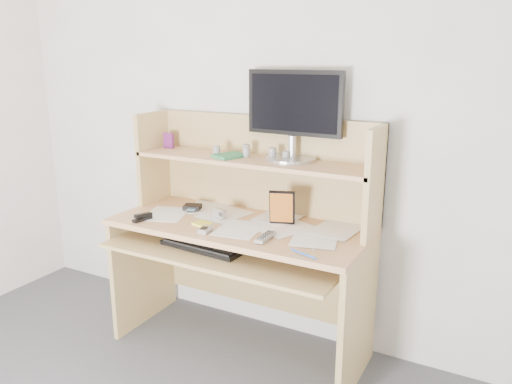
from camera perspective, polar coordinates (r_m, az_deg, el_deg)
The scene contains 19 objects.
back_wall at distance 2.85m, azimuth 1.17°, elevation 7.77°, with size 3.60×0.04×2.50m, color silver.
desk at distance 2.78m, azimuth -1.16°, elevation -4.24°, with size 1.40×0.70×1.30m.
paper_clutter at distance 2.69m, azimuth -2.01°, elevation -3.57°, with size 1.32×0.54×0.01m, color white.
keyboard at distance 2.64m, azimuth -6.05°, elevation -6.07°, with size 0.47×0.20×0.03m.
tv_remote at distance 2.46m, azimuth 1.09°, elevation -5.15°, with size 0.04×0.16×0.02m, color gray.
flip_phone at distance 2.57m, azimuth -5.81°, elevation -4.22°, with size 0.05×0.09×0.02m, color #ACACAF.
stapler at distance 2.80m, azimuth -12.87°, elevation -2.76°, with size 0.03×0.12×0.04m, color black.
wallet at distance 2.95m, azimuth -7.28°, elevation -1.70°, with size 0.10×0.08×0.02m, color black.
sticky_note_pad at distance 2.69m, azimuth -6.23°, elevation -3.60°, with size 0.08×0.08×0.01m, color yellow.
digital_camera at distance 2.78m, azimuth -4.22°, elevation -2.39°, with size 0.08×0.03×0.05m, color #AEAEB1.
game_case at distance 2.63m, azimuth 3.00°, elevation -1.78°, with size 0.13×0.01×0.19m, color black.
blue_pen at distance 2.27m, azimuth 5.47°, elevation -7.06°, with size 0.01×0.01×0.15m, color blue.
card_box at distance 3.09m, azimuth -9.96°, elevation 5.82°, with size 0.07×0.02×0.09m, color #A92616.
shelf_book at distance 2.77m, azimuth -3.02°, elevation 4.17°, with size 0.12×0.17×0.02m, color #398E46.
chip_stack_a at distance 2.82m, azimuth -4.53°, elevation 4.70°, with size 0.04×0.04×0.06m, color black.
chip_stack_b at distance 2.70m, azimuth 1.91°, elevation 4.40°, with size 0.04×0.04×0.06m, color white.
chip_stack_c at distance 2.68m, azimuth 3.47°, elevation 4.15°, with size 0.04×0.04×0.05m, color black.
chip_stack_d at distance 2.77m, azimuth -1.14°, elevation 4.73°, with size 0.04×0.04×0.07m, color white.
monitor at distance 2.68m, azimuth 4.34°, elevation 9.04°, with size 0.55×0.27×0.47m.
Camera 1 is at (1.29, -0.72, 1.62)m, focal length 35.00 mm.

